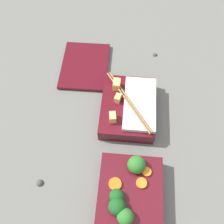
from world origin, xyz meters
name	(u,v)px	position (x,y,z in m)	size (l,w,h in m)	color
ground_plane	(129,149)	(0.00, 0.00, 0.00)	(3.00, 3.00, 0.00)	slate
bento_tray_vegetable	(129,196)	(-0.13, -0.01, 0.03)	(0.19, 0.15, 0.08)	#510F19
bento_tray_rice	(129,107)	(0.11, 0.01, 0.03)	(0.19, 0.15, 0.07)	#510F19
bento_lid	(85,66)	(0.27, 0.15, 0.01)	(0.19, 0.15, 0.01)	#510F19
pebble_0	(40,183)	(-0.11, 0.21, 0.00)	(0.02, 0.02, 0.02)	#474442
pebble_2	(155,54)	(0.34, -0.07, 0.00)	(0.01, 0.01, 0.01)	#474442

